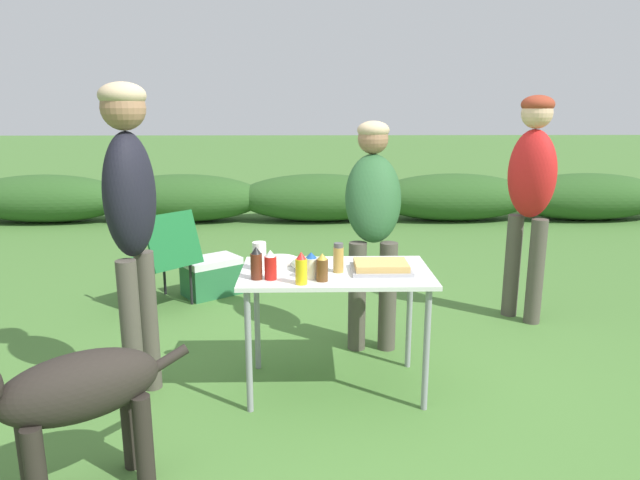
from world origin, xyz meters
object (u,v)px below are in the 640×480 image
object	(u,v)px
plate_stack	(279,261)
spice_jar	(338,258)
folding_table	(336,283)
mustard_bottle	(301,269)
beer_bottle	(322,268)
cooler_box	(212,276)
camp_chair_green_behind_table	(163,255)
food_tray	(381,267)
dog	(65,396)
mayo_bottle	(311,266)
paper_cup_stack	(259,256)
ketchup_bottle	(271,265)
mixing_bowl	(310,263)
bbq_sauce_bottle	(256,264)
standing_person_in_dark_puffer	(131,205)
standing_person_in_navy_coat	(531,184)
standing_person_in_olive_jacket	(373,210)

from	to	relation	value
plate_stack	spice_jar	distance (m)	0.41
folding_table	mustard_bottle	distance (m)	0.36
beer_bottle	spice_jar	xyz separation A→B (m)	(0.10, 0.17, 0.01)
cooler_box	camp_chair_green_behind_table	bearing A→B (deg)	-170.36
food_tray	camp_chair_green_behind_table	size ratio (longest dim) A/B	0.41
spice_jar	dog	size ratio (longest dim) A/B	0.19
mayo_bottle	paper_cup_stack	bearing A→B (deg)	149.05
mayo_bottle	ketchup_bottle	distance (m)	0.22
dog	mayo_bottle	bearing A→B (deg)	-84.67
food_tray	mixing_bowl	bearing A→B (deg)	172.90
spice_jar	bbq_sauce_bottle	distance (m)	0.48
plate_stack	camp_chair_green_behind_table	bearing A→B (deg)	129.48
mustard_bottle	bbq_sauce_bottle	bearing A→B (deg)	159.15
food_tray	spice_jar	distance (m)	0.25
camp_chair_green_behind_table	spice_jar	bearing A→B (deg)	-93.73
plate_stack	standing_person_in_dark_puffer	xyz separation A→B (m)	(-0.80, -0.25, 0.39)
standing_person_in_navy_coat	mixing_bowl	bearing A→B (deg)	-92.16
standing_person_in_olive_jacket	standing_person_in_dark_puffer	distance (m)	1.61
standing_person_in_navy_coat	mustard_bottle	bearing A→B (deg)	-86.69
mixing_bowl	standing_person_in_dark_puffer	bearing A→B (deg)	-174.05
bbq_sauce_bottle	spice_jar	bearing A→B (deg)	15.33
mustard_bottle	standing_person_in_navy_coat	size ratio (longest dim) A/B	0.10
bbq_sauce_bottle	mustard_bottle	bearing A→B (deg)	-20.85
mixing_bowl	beer_bottle	distance (m)	0.24
standing_person_in_dark_puffer	dog	world-z (taller)	standing_person_in_dark_puffer
standing_person_in_navy_coat	ketchup_bottle	bearing A→B (deg)	-91.04
plate_stack	bbq_sauce_bottle	xyz separation A→B (m)	(-0.11, -0.33, 0.07)
mayo_bottle	dog	distance (m)	1.37
beer_bottle	standing_person_in_dark_puffer	bearing A→B (deg)	173.19
paper_cup_stack	bbq_sauce_bottle	bearing A→B (deg)	-90.41
mayo_bottle	standing_person_in_navy_coat	world-z (taller)	standing_person_in_navy_coat
mustard_bottle	folding_table	bearing A→B (deg)	51.75
plate_stack	paper_cup_stack	distance (m)	0.19
folding_table	paper_cup_stack	world-z (taller)	paper_cup_stack
standing_person_in_olive_jacket	camp_chair_green_behind_table	world-z (taller)	standing_person_in_olive_jacket
spice_jar	standing_person_in_olive_jacket	bearing A→B (deg)	68.67
spice_jar	plate_stack	bearing A→B (deg)	149.59
mayo_bottle	bbq_sauce_bottle	distance (m)	0.30
standing_person_in_navy_coat	dog	size ratio (longest dim) A/B	1.91
beer_bottle	bbq_sauce_bottle	size ratio (longest dim) A/B	0.84
ketchup_bottle	mustard_bottle	xyz separation A→B (m)	(0.17, -0.09, 0.01)
mayo_bottle	spice_jar	bearing A→B (deg)	36.21
beer_bottle	ketchup_bottle	xyz separation A→B (m)	(-0.28, 0.04, 0.00)
food_tray	ketchup_bottle	xyz separation A→B (m)	(-0.63, -0.14, 0.05)
folding_table	spice_jar	bearing A→B (deg)	-68.41
mayo_bottle	spice_jar	xyz separation A→B (m)	(0.16, 0.11, 0.01)
mixing_bowl	spice_jar	size ratio (longest dim) A/B	1.27
paper_cup_stack	ketchup_bottle	size ratio (longest dim) A/B	0.98
food_tray	spice_jar	world-z (taller)	spice_jar
standing_person_in_navy_coat	food_tray	bearing A→B (deg)	-83.28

